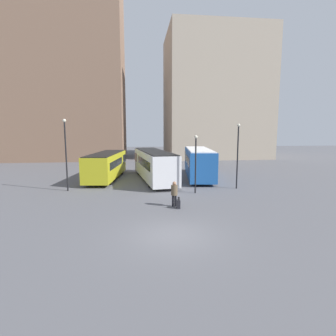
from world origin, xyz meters
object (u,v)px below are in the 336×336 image
bus_1 (153,164)px  lamp_post_0 (66,149)px  traveler (174,192)px  suitcase (178,204)px  bus_2 (198,162)px  bus_0 (107,165)px  lamp_post_1 (238,151)px  lamp_post_2 (196,159)px

bus_1 → lamp_post_0: (-7.67, -4.58, 1.88)m
traveler → suitcase: size_ratio=2.13×
bus_1 → traveler: 10.42m
lamp_post_0 → suitcase: bearing=-35.7°
bus_2 → suitcase: bearing=168.5°
bus_1 → suitcase: bus_1 is taller
bus_0 → lamp_post_0: size_ratio=1.68×
suitcase → bus_2: bearing=-15.0°
lamp_post_1 → bus_1: bearing=143.4°
lamp_post_2 → bus_1: bearing=114.9°
traveler → lamp_post_2: 4.74m
traveler → lamp_post_1: size_ratio=0.30×
lamp_post_1 → suitcase: bearing=-137.9°
suitcase → traveler: bearing=28.9°
bus_0 → traveler: size_ratio=5.95×
bus_1 → bus_2: (5.07, 0.81, 0.05)m
bus_2 → bus_0: bearing=96.1°
bus_2 → traveler: bus_2 is taller
bus_2 → lamp_post_1: lamp_post_1 is taller
suitcase → lamp_post_1: size_ratio=0.14×
bus_0 → suitcase: (6.02, -11.93, -1.26)m
suitcase → bus_1: bearing=9.6°
bus_2 → suitcase: 12.41m
bus_1 → lamp_post_1: 9.07m
bus_0 → traveler: (5.80, -11.46, -0.52)m
lamp_post_1 → bus_0: bearing=152.2°
traveler → lamp_post_0: bearing=59.9°
traveler → lamp_post_2: size_ratio=0.36×
lamp_post_0 → bus_1: bearing=30.9°
bus_0 → lamp_post_1: 13.85m
lamp_post_2 → suitcase: bearing=-116.1°
bus_2 → traveler: (-4.26, -11.18, -0.72)m
lamp_post_2 → traveler: bearing=-121.4°
suitcase → lamp_post_0: lamp_post_0 is taller
lamp_post_0 → lamp_post_1: bearing=-2.8°
bus_0 → suitcase: bus_0 is taller
lamp_post_0 → lamp_post_1: size_ratio=1.06×
lamp_post_2 → bus_2: bearing=75.1°
lamp_post_0 → bus_0: bearing=64.7°
suitcase → lamp_post_0: bearing=58.4°
bus_2 → lamp_post_0: size_ratio=1.78×
traveler → bus_1: bearing=8.7°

